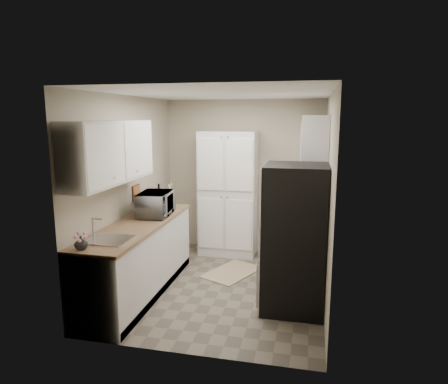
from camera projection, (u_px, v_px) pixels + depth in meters
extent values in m
plane|color=#665B4C|center=(223.00, 286.00, 5.33)|extent=(3.20, 3.20, 0.00)
cube|color=#BAAD96|center=(244.00, 176.00, 6.63)|extent=(2.60, 0.04, 2.50)
cube|color=#BAAD96|center=(183.00, 227.00, 3.56)|extent=(2.60, 0.04, 2.50)
cube|color=#BAAD96|center=(129.00, 190.00, 5.38)|extent=(0.04, 3.20, 2.50)
cube|color=#BAAD96|center=(327.00, 198.00, 4.82)|extent=(0.04, 3.20, 2.50)
cube|color=white|center=(223.00, 94.00, 4.87)|extent=(2.60, 3.20, 0.04)
cube|color=silver|center=(111.00, 152.00, 4.51)|extent=(0.33, 1.60, 0.70)
cube|color=silver|center=(315.00, 141.00, 5.52)|extent=(0.33, 1.55, 0.58)
cube|color=#99999E|center=(309.00, 171.00, 5.20)|extent=(0.45, 0.76, 0.13)
cube|color=#B7B7BC|center=(109.00, 240.00, 4.27)|extent=(0.45, 0.40, 0.02)
cube|color=brown|center=(136.00, 192.00, 5.58)|extent=(0.02, 0.22, 0.22)
cube|color=silver|center=(228.00, 194.00, 6.45)|extent=(0.90, 0.55, 2.00)
cube|color=silver|center=(139.00, 260.00, 5.05)|extent=(0.60, 2.30, 0.88)
cube|color=#846647|center=(138.00, 225.00, 4.96)|extent=(0.63, 2.33, 0.04)
cube|color=silver|center=(302.00, 234.00, 6.18)|extent=(0.60, 0.80, 0.88)
cube|color=#846647|center=(303.00, 205.00, 6.10)|extent=(0.63, 0.83, 0.04)
cube|color=#B7B7BC|center=(298.00, 249.00, 5.42)|extent=(0.64, 0.76, 0.90)
cube|color=black|center=(300.00, 216.00, 5.33)|extent=(0.66, 0.78, 0.03)
cube|color=black|center=(322.00, 210.00, 5.25)|extent=(0.06, 0.76, 0.22)
cube|color=pink|center=(270.00, 244.00, 5.34)|extent=(0.01, 0.16, 0.42)
cube|color=beige|center=(272.00, 238.00, 5.57)|extent=(0.01, 0.16, 0.42)
cube|color=#B7B7BC|center=(294.00, 238.00, 4.58)|extent=(0.70, 0.72, 1.70)
imported|color=#ABACB0|center=(155.00, 204.00, 5.32)|extent=(0.45, 0.61, 0.32)
cylinder|color=black|center=(159.00, 197.00, 5.72)|extent=(0.08, 0.08, 0.33)
imported|color=silver|center=(81.00, 243.00, 3.96)|extent=(0.16, 0.16, 0.14)
cube|color=#589C47|center=(173.00, 195.00, 5.83)|extent=(0.13, 0.26, 0.34)
cube|color=#B8B8BD|center=(310.00, 194.00, 6.17)|extent=(0.48, 0.53, 0.25)
cube|color=tan|center=(232.00, 272.00, 5.78)|extent=(0.85, 1.01, 0.01)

